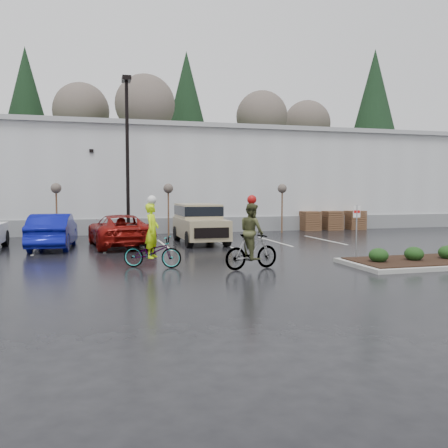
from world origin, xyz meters
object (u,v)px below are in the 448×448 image
object	(u,v)px
sapling_west	(56,191)
pallet_stack_b	(332,220)
fire_lane_sign	(357,226)
lamppost	(127,140)
car_blue	(53,231)
suv_tan	(200,224)
sapling_mid	(168,191)
cyclist_hivis	(152,246)
sapling_east	(282,191)
cyclist_olive	(252,243)
pallet_stack_c	(355,220)
car_red	(120,230)
pallet_stack_a	(310,221)

from	to	relation	value
sapling_west	pallet_stack_b	bearing A→B (deg)	3.14
sapling_west	fire_lane_sign	world-z (taller)	sapling_west
lamppost	fire_lane_sign	xyz separation A→B (m)	(7.80, -11.80, -4.28)
car_blue	suv_tan	bearing A→B (deg)	-172.99
sapling_mid	suv_tan	distance (m)	5.03
car_blue	cyclist_hivis	size ratio (longest dim) A/B	1.96
sapling_west	sapling_mid	bearing A→B (deg)	0.00
sapling_east	car_blue	distance (m)	14.84
sapling_west	sapling_mid	world-z (taller)	same
lamppost	cyclist_olive	xyz separation A→B (m)	(3.38, -12.30, -4.75)
sapling_west	pallet_stack_c	xyz separation A→B (m)	(20.00, 1.00, -2.05)
lamppost	pallet_stack_c	bearing A→B (deg)	7.13
fire_lane_sign	car_red	size ratio (longest dim) A/B	0.39
pallet_stack_a	pallet_stack_c	world-z (taller)	same
pallet_stack_a	pallet_stack_b	size ratio (longest dim) A/B	1.00
sapling_east	pallet_stack_c	size ratio (longest dim) A/B	2.37
pallet_stack_a	fire_lane_sign	bearing A→B (deg)	-108.81
sapling_mid	pallet_stack_c	distance (m)	13.69
pallet_stack_c	fire_lane_sign	xyz separation A→B (m)	(-8.20, -13.80, 0.73)
lamppost	cyclist_olive	bearing A→B (deg)	-74.65
lamppost	cyclist_hivis	distance (m)	12.05
sapling_west	car_red	bearing A→B (deg)	-56.71
sapling_mid	sapling_west	bearing A→B (deg)	180.00
sapling_west	suv_tan	size ratio (longest dim) A/B	0.63
pallet_stack_a	cyclist_olive	size ratio (longest dim) A/B	0.52
sapling_west	car_blue	distance (m)	5.39
pallet_stack_b	cyclist_hivis	world-z (taller)	cyclist_hivis
lamppost	sapling_mid	xyz separation A→B (m)	(2.50, 1.00, -2.96)
pallet_stack_c	cyclist_olive	xyz separation A→B (m)	(-12.62, -14.30, 0.26)
sapling_mid	suv_tan	bearing A→B (deg)	-78.30
car_red	fire_lane_sign	bearing A→B (deg)	131.52
pallet_stack_c	car_red	distance (m)	17.76
sapling_east	suv_tan	distance (m)	8.19
sapling_west	cyclist_olive	size ratio (longest dim) A/B	1.23
pallet_stack_b	car_red	world-z (taller)	car_red
sapling_east	cyclist_olive	xyz separation A→B (m)	(-6.62, -13.30, -1.80)
sapling_east	car_red	world-z (taller)	sapling_east
sapling_west	sapling_mid	distance (m)	6.50
sapling_east	suv_tan	xyz separation A→B (m)	(-6.54, -4.64, -1.70)
sapling_west	sapling_east	world-z (taller)	same
pallet_stack_b	car_red	distance (m)	16.08
sapling_mid	lamppost	bearing A→B (deg)	-158.20
sapling_east	car_blue	world-z (taller)	sapling_east
car_red	cyclist_hivis	size ratio (longest dim) A/B	2.20
car_red	suv_tan	world-z (taller)	suv_tan
sapling_west	suv_tan	world-z (taller)	sapling_west
pallet_stack_a	cyclist_olive	bearing A→B (deg)	-122.53
car_blue	car_red	world-z (taller)	car_blue
sapling_west	car_red	xyz separation A→B (m)	(3.28, -5.00, -1.94)
pallet_stack_c	suv_tan	size ratio (longest dim) A/B	0.26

